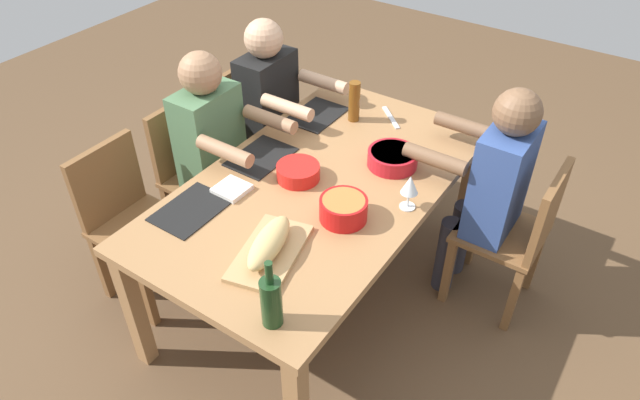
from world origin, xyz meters
TOP-DOWN VIEW (x-y plane):
  - ground_plane at (0.00, 0.00)m, footprint 8.00×8.00m
  - dining_table at (0.00, 0.00)m, footprint 1.76×1.01m
  - chair_near_center at (0.00, -0.83)m, footprint 0.40×0.40m
  - diner_near_center at (0.00, -0.65)m, footprint 0.41×0.53m
  - chair_near_left at (-0.48, -0.83)m, footprint 0.40×0.40m
  - diner_near_left at (-0.48, -0.65)m, footprint 0.41×0.53m
  - chair_near_right at (0.48, -0.83)m, footprint 0.40×0.40m
  - chair_far_left at (-0.48, 0.83)m, footprint 0.40×0.40m
  - diner_far_left at (-0.48, 0.65)m, footprint 0.41×0.53m
  - serving_bowl_greens at (0.04, -0.10)m, footprint 0.20×0.20m
  - serving_bowl_fruit at (0.16, 0.23)m, footprint 0.20×0.20m
  - serving_bowl_pasta at (-0.30, 0.21)m, footprint 0.24×0.24m
  - cutting_board at (0.51, 0.10)m, footprint 0.44×0.31m
  - bread_loaf at (0.51, 0.10)m, footprint 0.34×0.18m
  - wine_bottle at (0.77, 0.32)m, footprint 0.08×0.08m
  - beer_bottle at (-0.56, -0.16)m, footprint 0.06×0.06m
  - wine_glass at (-0.06, 0.42)m, footprint 0.08×0.08m
  - placemat_near_center at (0.00, -0.35)m, footprint 0.32×0.23m
  - placemat_near_left at (-0.48, -0.35)m, footprint 0.32×0.23m
  - placemat_near_right at (0.48, -0.35)m, footprint 0.32×0.23m
  - carving_knife at (-0.68, -0.00)m, footprint 0.17×0.18m
  - napkin_stack at (0.28, -0.29)m, footprint 0.14×0.14m

SIDE VIEW (x-z plane):
  - ground_plane at x=0.00m, z-range 0.00..0.00m
  - chair_near_center at x=0.00m, z-range 0.06..0.91m
  - chair_near_left at x=-0.48m, z-range 0.06..0.91m
  - chair_near_right at x=0.48m, z-range 0.06..0.91m
  - chair_far_left at x=-0.48m, z-range 0.06..0.91m
  - dining_table at x=0.00m, z-range 0.29..1.03m
  - diner_near_center at x=0.00m, z-range 0.10..1.30m
  - diner_near_left at x=-0.48m, z-range 0.10..1.30m
  - diner_far_left at x=-0.48m, z-range 0.10..1.30m
  - placemat_near_center at x=0.00m, z-range 0.74..0.75m
  - placemat_near_left at x=-0.48m, z-range 0.74..0.75m
  - placemat_near_right at x=0.48m, z-range 0.74..0.75m
  - carving_knife at x=-0.68m, z-range 0.74..0.75m
  - cutting_board at x=0.51m, z-range 0.74..0.76m
  - napkin_stack at x=0.28m, z-range 0.74..0.76m
  - serving_bowl_greens at x=0.04m, z-range 0.74..0.82m
  - serving_bowl_pasta at x=-0.30m, z-range 0.75..0.82m
  - serving_bowl_fruit at x=0.16m, z-range 0.75..0.85m
  - bread_loaf at x=0.51m, z-range 0.76..0.85m
  - wine_bottle at x=0.77m, z-range 0.70..0.99m
  - beer_bottle at x=-0.56m, z-range 0.74..0.96m
  - wine_glass at x=-0.06m, z-range 0.77..0.94m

